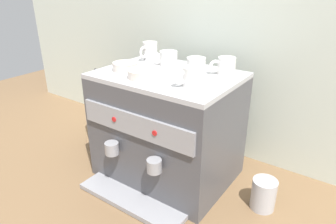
# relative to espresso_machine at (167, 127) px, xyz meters

# --- Properties ---
(ground_plane) EXTENTS (4.00, 4.00, 0.00)m
(ground_plane) POSITION_rel_espresso_machine_xyz_m (0.00, 0.00, -0.24)
(ground_plane) COLOR brown
(tiled_backsplash_wall) EXTENTS (2.80, 0.03, 1.17)m
(tiled_backsplash_wall) POSITION_rel_espresso_machine_xyz_m (0.00, 0.35, 0.35)
(tiled_backsplash_wall) COLOR silver
(tiled_backsplash_wall) RESTS_ON ground_plane
(espresso_machine) EXTENTS (0.56, 0.53, 0.48)m
(espresso_machine) POSITION_rel_espresso_machine_xyz_m (0.00, 0.00, 0.00)
(espresso_machine) COLOR #4C4C51
(espresso_machine) RESTS_ON ground_plane
(ceramic_cup_0) EXTENTS (0.09, 0.09, 0.07)m
(ceramic_cup_0) POSITION_rel_espresso_machine_xyz_m (0.19, 0.13, 0.27)
(ceramic_cup_0) COLOR white
(ceramic_cup_0) RESTS_ON espresso_machine
(ceramic_cup_1) EXTENTS (0.10, 0.09, 0.06)m
(ceramic_cup_1) POSITION_rel_espresso_machine_xyz_m (-0.07, 0.11, 0.27)
(ceramic_cup_1) COLOR white
(ceramic_cup_1) RESTS_ON espresso_machine
(ceramic_cup_2) EXTENTS (0.07, 0.11, 0.08)m
(ceramic_cup_2) POSITION_rel_espresso_machine_xyz_m (-0.21, 0.15, 0.28)
(ceramic_cup_2) COLOR white
(ceramic_cup_2) RESTS_ON espresso_machine
(ceramic_cup_3) EXTENTS (0.09, 0.11, 0.07)m
(ceramic_cup_3) POSITION_rel_espresso_machine_xyz_m (0.16, -0.07, 0.28)
(ceramic_cup_3) COLOR white
(ceramic_cup_3) RESTS_ON espresso_machine
(ceramic_cup_4) EXTENTS (0.07, 0.11, 0.07)m
(ceramic_cup_4) POSITION_rel_espresso_machine_xyz_m (0.10, 0.05, 0.28)
(ceramic_cup_4) COLOR white
(ceramic_cup_4) RESTS_ON espresso_machine
(ceramic_bowl_0) EXTENTS (0.12, 0.12, 0.03)m
(ceramic_bowl_0) POSITION_rel_espresso_machine_xyz_m (-0.04, -0.10, 0.26)
(ceramic_bowl_0) COLOR beige
(ceramic_bowl_0) RESTS_ON espresso_machine
(ceramic_bowl_1) EXTENTS (0.10, 0.10, 0.03)m
(ceramic_bowl_1) POSITION_rel_espresso_machine_xyz_m (-0.17, -0.06, 0.26)
(ceramic_bowl_1) COLOR beige
(ceramic_bowl_1) RESTS_ON espresso_machine
(coffee_grinder) EXTENTS (0.14, 0.14, 0.42)m
(coffee_grinder) POSITION_rel_espresso_machine_xyz_m (-0.48, 0.04, -0.03)
(coffee_grinder) COLOR #939399
(coffee_grinder) RESTS_ON ground_plane
(milk_pitcher) EXTENTS (0.10, 0.10, 0.13)m
(milk_pitcher) POSITION_rel_espresso_machine_xyz_m (0.44, 0.02, -0.17)
(milk_pitcher) COLOR #B7B7BC
(milk_pitcher) RESTS_ON ground_plane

